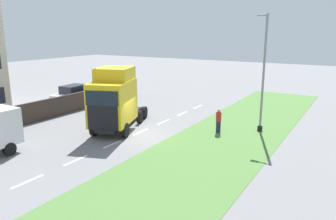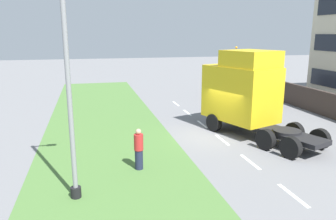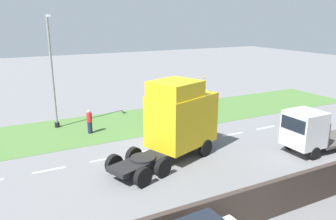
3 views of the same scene
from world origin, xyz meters
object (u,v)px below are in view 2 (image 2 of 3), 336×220
flatbed_truck (238,86)px  lamp_post (71,88)px  lorry_cab (244,92)px  pedestrian (139,150)px

flatbed_truck → lamp_post: (-12.31, -13.10, 2.43)m
lorry_cab → lamp_post: (-9.08, -5.66, 1.50)m
lamp_post → flatbed_truck: bearing=46.8°
lamp_post → pedestrian: bearing=38.0°
pedestrian → lorry_cab: bearing=29.5°
lorry_cab → lamp_post: lamp_post is taller
flatbed_truck → lorry_cab: bearing=66.2°
flatbed_truck → pedestrian: bearing=48.3°
lorry_cab → flatbed_truck: 8.16m
lorry_cab → lamp_post: 10.81m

